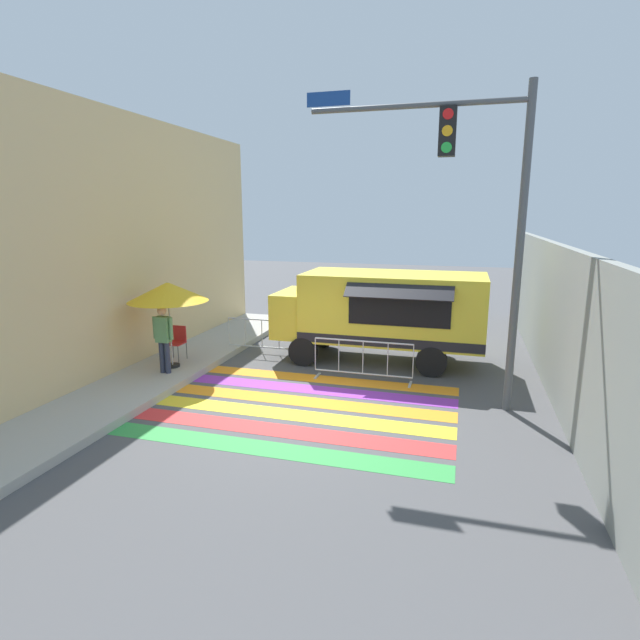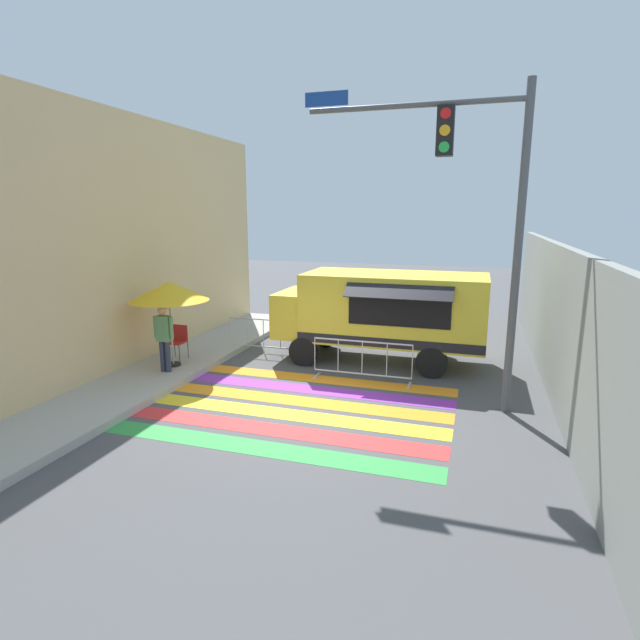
# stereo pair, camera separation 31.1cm
# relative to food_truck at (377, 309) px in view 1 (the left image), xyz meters

# --- Properties ---
(ground_plane) EXTENTS (60.00, 60.00, 0.00)m
(ground_plane) POSITION_rel_food_truck_xyz_m (-0.97, -3.71, -1.44)
(ground_plane) COLOR #4C4C4F
(sidewalk_left) EXTENTS (4.40, 16.00, 0.17)m
(sidewalk_left) POSITION_rel_food_truck_xyz_m (-6.14, -3.71, -1.36)
(sidewalk_left) COLOR #A8A59E
(sidewalk_left) RESTS_ON ground_plane
(building_left_facade) EXTENTS (0.25, 16.00, 6.39)m
(building_left_facade) POSITION_rel_food_truck_xyz_m (-5.97, -3.71, 1.75)
(building_left_facade) COLOR #DBBC84
(building_left_facade) RESTS_ON ground_plane
(concrete_wall_right) EXTENTS (0.20, 16.00, 3.29)m
(concrete_wall_right) POSITION_rel_food_truck_xyz_m (4.23, -0.71, 0.20)
(concrete_wall_right) COLOR gray
(concrete_wall_right) RESTS_ON ground_plane
(crosswalk_painted) EXTENTS (6.40, 4.36, 0.01)m
(crosswalk_painted) POSITION_rel_food_truck_xyz_m (-0.97, -3.84, -1.44)
(crosswalk_painted) COLOR green
(crosswalk_painted) RESTS_ON ground_plane
(food_truck) EXTENTS (5.55, 2.58, 2.42)m
(food_truck) POSITION_rel_food_truck_xyz_m (0.00, 0.00, 0.00)
(food_truck) COLOR yellow
(food_truck) RESTS_ON ground_plane
(traffic_signal_pole) EXTENTS (4.36, 0.29, 6.36)m
(traffic_signal_pole) POSITION_rel_food_truck_xyz_m (2.36, -2.72, 2.90)
(traffic_signal_pole) COLOR #515456
(traffic_signal_pole) RESTS_ON ground_plane
(patio_umbrella) EXTENTS (1.95, 1.95, 2.15)m
(patio_umbrella) POSITION_rel_food_truck_xyz_m (-4.76, -2.53, 0.64)
(patio_umbrella) COLOR black
(patio_umbrella) RESTS_ON sidewalk_left
(folding_chair) EXTENTS (0.43, 0.43, 0.89)m
(folding_chair) POSITION_rel_food_truck_xyz_m (-4.98, -1.91, -0.73)
(folding_chair) COLOR #4C4C51
(folding_chair) RESTS_ON sidewalk_left
(vendor_person) EXTENTS (0.53, 0.22, 1.64)m
(vendor_person) POSITION_rel_food_truck_xyz_m (-4.65, -3.00, -0.34)
(vendor_person) COLOR #2D3347
(vendor_person) RESTS_ON sidewalk_left
(barricade_front) EXTENTS (2.41, 0.44, 1.01)m
(barricade_front) POSITION_rel_food_truck_xyz_m (-0.02, -1.77, -0.94)
(barricade_front) COLOR #B7BABF
(barricade_front) RESTS_ON ground_plane
(barricade_side) EXTENTS (2.12, 0.44, 1.01)m
(barricade_side) POSITION_rel_food_truck_xyz_m (-3.30, -0.18, -0.95)
(barricade_side) COLOR #B7BABF
(barricade_side) RESTS_ON ground_plane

